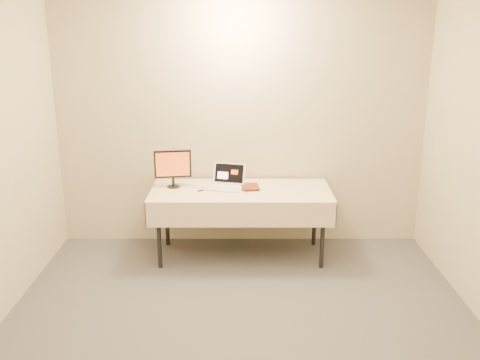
{
  "coord_description": "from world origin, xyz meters",
  "views": [
    {
      "loc": [
        -0.01,
        -3.22,
        2.41
      ],
      "look_at": [
        -0.01,
        1.99,
        0.86
      ],
      "focal_mm": 40.0,
      "sensor_mm": 36.0,
      "label": 1
    }
  ],
  "objects_px": {
    "laptop": "(227,182)",
    "monitor": "(173,166)",
    "table": "(241,195)",
    "book": "(241,177)"
  },
  "relations": [
    {
      "from": "laptop",
      "to": "book",
      "type": "xyz_separation_m",
      "value": [
        0.15,
        -0.04,
        0.06
      ]
    },
    {
      "from": "monitor",
      "to": "laptop",
      "type": "bearing_deg",
      "value": -8.78
    },
    {
      "from": "table",
      "to": "book",
      "type": "bearing_deg",
      "value": 81.09
    },
    {
      "from": "laptop",
      "to": "monitor",
      "type": "height_order",
      "value": "monitor"
    },
    {
      "from": "laptop",
      "to": "monitor",
      "type": "relative_size",
      "value": 1.04
    },
    {
      "from": "table",
      "to": "laptop",
      "type": "xyz_separation_m",
      "value": [
        -0.14,
        0.09,
        0.12
      ]
    },
    {
      "from": "table",
      "to": "book",
      "type": "distance_m",
      "value": 0.19
    },
    {
      "from": "book",
      "to": "table",
      "type": "bearing_deg",
      "value": -105.7
    },
    {
      "from": "laptop",
      "to": "book",
      "type": "distance_m",
      "value": 0.17
    },
    {
      "from": "laptop",
      "to": "monitor",
      "type": "xyz_separation_m",
      "value": [
        -0.56,
        0.0,
        0.17
      ]
    }
  ]
}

